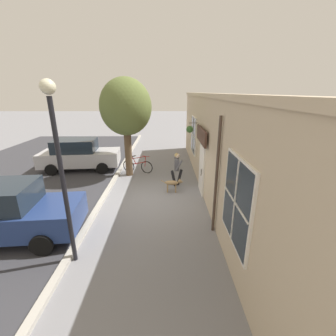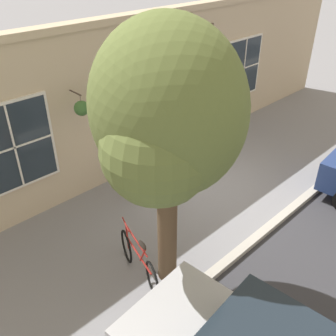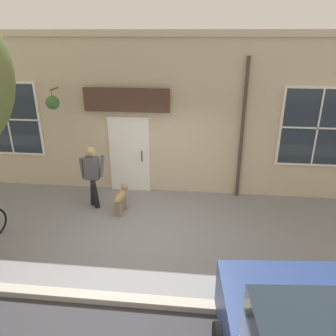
% 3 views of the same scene
% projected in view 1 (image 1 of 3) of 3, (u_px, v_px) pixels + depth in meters
% --- Properties ---
extents(ground_plane, '(90.00, 90.00, 0.00)m').
position_uv_depth(ground_plane, '(151.00, 199.00, 9.36)').
color(ground_plane, gray).
extents(curb_and_road, '(10.10, 28.00, 0.12)m').
position_uv_depth(curb_and_road, '(11.00, 199.00, 9.31)').
color(curb_and_road, '#B2ADA3').
rests_on(curb_and_road, ground_plane).
extents(storefront_facade, '(0.95, 18.00, 4.20)m').
position_uv_depth(storefront_facade, '(210.00, 150.00, 8.72)').
color(storefront_facade, '#C6B293').
rests_on(storefront_facade, ground_plane).
extents(pedestrian_walking, '(0.57, 0.55, 1.61)m').
position_uv_depth(pedestrian_walking, '(177.00, 167.00, 10.43)').
color(pedestrian_walking, black).
rests_on(pedestrian_walking, ground_plane).
extents(dog_on_leash, '(1.01, 0.27, 0.64)m').
position_uv_depth(dog_on_leash, '(173.00, 183.00, 9.90)').
color(dog_on_leash, '#997A51').
rests_on(dog_on_leash, ground_plane).
extents(street_tree_by_curb, '(2.54, 2.42, 4.95)m').
position_uv_depth(street_tree_by_curb, '(125.00, 110.00, 11.11)').
color(street_tree_by_curb, brown).
rests_on(street_tree_by_curb, ground_plane).
extents(leaning_bicycle, '(1.69, 0.51, 1.01)m').
position_uv_depth(leaning_bicycle, '(138.00, 166.00, 12.36)').
color(leaning_bicycle, black).
rests_on(leaning_bicycle, ground_plane).
extents(parked_car_nearest_curb, '(4.43, 2.21, 1.75)m').
position_uv_depth(parked_car_nearest_curb, '(79.00, 155.00, 12.70)').
color(parked_car_nearest_curb, '#B7B7BC').
rests_on(parked_car_nearest_curb, ground_plane).
extents(parked_car_mid_block, '(4.43, 2.21, 1.75)m').
position_uv_depth(parked_car_mid_block, '(2.00, 212.00, 6.62)').
color(parked_car_mid_block, navy).
rests_on(parked_car_mid_block, ground_plane).
extents(street_lamp, '(0.32, 0.32, 4.51)m').
position_uv_depth(street_lamp, '(58.00, 151.00, 5.04)').
color(street_lamp, black).
rests_on(street_lamp, ground_plane).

